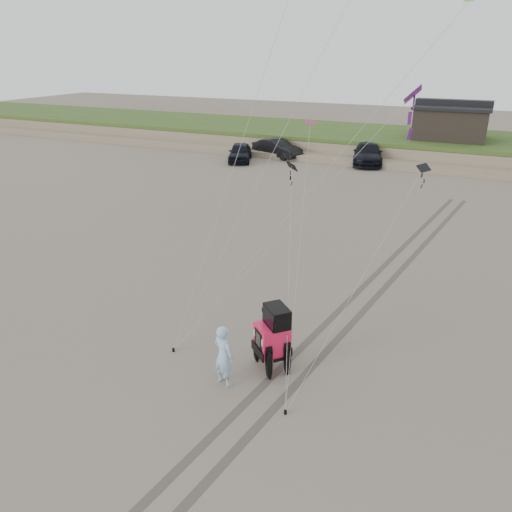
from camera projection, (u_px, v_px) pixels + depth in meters
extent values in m
plane|color=#6B6054|center=(253.00, 377.00, 15.05)|extent=(160.00, 160.00, 0.00)
cube|color=#7A6B54|center=(426.00, 147.00, 46.61)|extent=(160.00, 12.00, 1.40)
cube|color=#2D4719|center=(427.00, 137.00, 46.29)|extent=(160.00, 12.00, 0.35)
cube|color=#7A6B54|center=(414.00, 165.00, 41.34)|extent=(160.00, 3.50, 0.50)
cube|color=black|center=(451.00, 124.00, 44.11)|extent=(6.00, 5.00, 2.60)
cube|color=black|center=(453.00, 107.00, 43.56)|extent=(6.40, 5.40, 0.25)
cube|color=black|center=(454.00, 103.00, 43.41)|extent=(6.40, 1.20, 0.50)
imported|color=black|center=(240.00, 152.00, 43.63)|extent=(3.41, 4.93, 1.56)
imported|color=black|center=(277.00, 148.00, 45.20)|extent=(5.23, 3.29, 1.63)
imported|color=black|center=(368.00, 153.00, 42.73)|extent=(3.76, 6.36, 1.73)
imported|color=#86A5D0|center=(224.00, 355.00, 14.41)|extent=(0.81, 0.66, 1.93)
cube|color=black|center=(424.00, 168.00, 15.63)|extent=(0.46, 0.51, 0.23)
cube|color=#BE177A|center=(310.00, 123.00, 22.05)|extent=(0.47, 0.44, 0.14)
cube|color=#631780|center=(413.00, 94.00, 18.48)|extent=(0.68, 1.36, 0.83)
cube|color=black|center=(292.00, 166.00, 18.23)|extent=(0.52, 0.47, 0.38)
cylinder|color=black|center=(173.00, 350.00, 16.29)|extent=(0.08, 0.08, 0.12)
cylinder|color=black|center=(285.00, 412.00, 13.50)|extent=(0.08, 0.08, 0.12)
cube|color=#4C443D|center=(367.00, 282.00, 21.13)|extent=(4.42, 29.74, 0.01)
cube|color=#4C443D|center=(386.00, 286.00, 20.82)|extent=(4.42, 29.74, 0.01)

